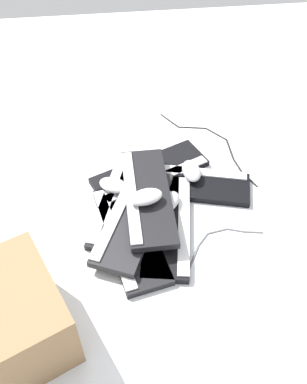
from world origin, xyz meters
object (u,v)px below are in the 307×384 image
(keyboard_3, at_px, (168,224))
(mouse_3, at_px, (168,203))
(keyboard_1, at_px, (123,201))
(mouse_0, at_px, (146,197))
(keyboard_4, at_px, (189,184))
(keyboard_6, at_px, (147,196))
(mouse_2, at_px, (114,185))
(keyboard_2, at_px, (129,234))
(keyboard_5, at_px, (133,217))
(cardboard_box, at_px, (11,318))
(keyboard_0, at_px, (151,172))
(mouse_1, at_px, (191,171))

(keyboard_3, relative_size, mouse_3, 4.18)
(keyboard_1, xyz_separation_m, mouse_0, (-0.08, -0.07, 0.10))
(keyboard_3, relative_size, keyboard_4, 0.99)
(keyboard_6, relative_size, mouse_2, 4.00)
(keyboard_2, xyz_separation_m, keyboard_5, (0.05, -0.02, 0.03))
(keyboard_2, distance_m, cardboard_box, 0.46)
(keyboard_0, distance_m, mouse_3, 0.20)
(keyboard_2, height_order, mouse_2, mouse_2)
(keyboard_4, distance_m, mouse_3, 0.15)
(keyboard_5, bearing_deg, mouse_2, 20.42)
(keyboard_1, relative_size, keyboard_3, 1.01)
(keyboard_6, distance_m, mouse_3, 0.08)
(mouse_1, bearing_deg, keyboard_6, -57.84)
(keyboard_6, bearing_deg, mouse_3, -104.60)
(keyboard_4, distance_m, cardboard_box, 0.77)
(keyboard_4, height_order, keyboard_5, keyboard_5)
(keyboard_2, relative_size, mouse_2, 4.19)
(keyboard_2, xyz_separation_m, keyboard_3, (0.03, -0.13, 0.00))
(mouse_3, bearing_deg, keyboard_0, -129.74)
(mouse_3, relative_size, cardboard_box, 0.35)
(keyboard_0, xyz_separation_m, mouse_1, (-0.05, -0.14, 0.04))
(keyboard_3, xyz_separation_m, keyboard_4, (0.18, -0.10, 0.00))
(keyboard_6, height_order, mouse_1, keyboard_6)
(cardboard_box, bearing_deg, mouse_3, -49.68)
(keyboard_2, relative_size, mouse_1, 4.19)
(keyboard_1, relative_size, keyboard_6, 1.06)
(cardboard_box, bearing_deg, keyboard_1, -34.94)
(keyboard_3, distance_m, keyboard_4, 0.21)
(keyboard_1, bearing_deg, keyboard_4, -77.05)
(keyboard_5, bearing_deg, keyboard_0, -20.31)
(keyboard_0, distance_m, mouse_2, 0.17)
(keyboard_6, bearing_deg, keyboard_3, -143.83)
(keyboard_4, relative_size, mouse_3, 4.22)
(mouse_1, relative_size, mouse_3, 1.00)
(keyboard_0, distance_m, mouse_0, 0.24)
(keyboard_0, relative_size, mouse_0, 4.21)
(mouse_1, bearing_deg, keyboard_5, -54.32)
(mouse_1, distance_m, mouse_2, 0.29)
(keyboard_2, bearing_deg, mouse_2, 10.72)
(keyboard_3, relative_size, keyboard_5, 0.99)
(keyboard_3, bearing_deg, cardboard_box, 125.87)
(keyboard_2, height_order, mouse_3, mouse_3)
(cardboard_box, bearing_deg, keyboard_2, -47.04)
(keyboard_4, relative_size, cardboard_box, 1.49)
(keyboard_0, relative_size, mouse_2, 4.21)
(keyboard_5, distance_m, keyboard_6, 0.09)
(keyboard_1, height_order, mouse_0, mouse_0)
(keyboard_0, bearing_deg, mouse_3, -169.14)
(mouse_3, bearing_deg, mouse_0, -35.92)
(keyboard_3, height_order, keyboard_6, keyboard_6)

